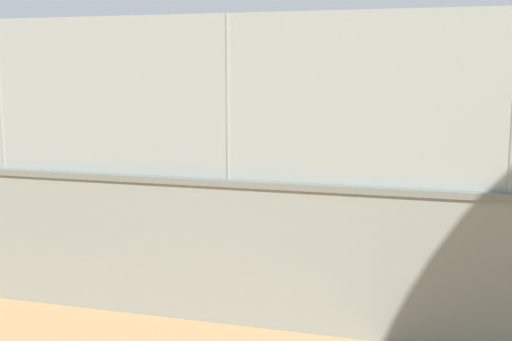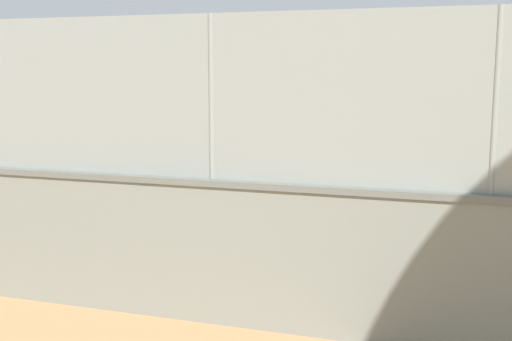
% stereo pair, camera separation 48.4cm
% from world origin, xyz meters
% --- Properties ---
extents(ground_plane, '(260.00, 260.00, 0.00)m').
position_xyz_m(ground_plane, '(0.00, 0.00, 0.00)').
color(ground_plane, tan).
extents(perimeter_wall, '(30.20, 1.26, 1.87)m').
position_xyz_m(perimeter_wall, '(1.93, 13.05, 0.94)').
color(perimeter_wall, gray).
rests_on(perimeter_wall, ground_plane).
extents(fence_panel_on_wall, '(29.66, 0.97, 2.03)m').
position_xyz_m(fence_panel_on_wall, '(1.93, 13.05, 2.89)').
color(fence_panel_on_wall, gray).
rests_on(fence_panel_on_wall, perimeter_wall).
extents(player_near_wall_returning, '(0.70, 1.18, 1.54)m').
position_xyz_m(player_near_wall_returning, '(2.39, 6.46, 0.90)').
color(player_near_wall_returning, '#B2B2B2').
rests_on(player_near_wall_returning, ground_plane).
extents(player_foreground_swinging, '(0.95, 0.94, 1.70)m').
position_xyz_m(player_foreground_swinging, '(1.18, -0.88, 1.01)').
color(player_foreground_swinging, black).
rests_on(player_foreground_swinging, ground_plane).
extents(sports_ball, '(0.20, 0.20, 0.20)m').
position_xyz_m(sports_ball, '(0.96, 7.87, 1.04)').
color(sports_ball, white).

